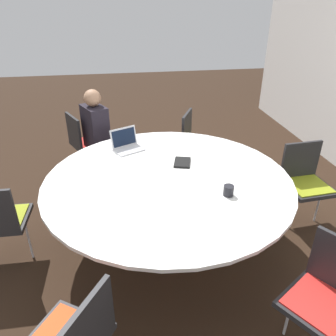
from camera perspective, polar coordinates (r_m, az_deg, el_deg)
The scene contains 10 objects.
ground_plane at distance 3.34m, azimuth 0.00°, elevation -13.13°, with size 16.00×16.00×0.00m, color black.
conference_table at distance 2.93m, azimuth 0.00°, elevation -3.19°, with size 2.18×2.18×0.76m.
chair_0 at distance 4.39m, azimuth -14.28°, elevation 4.79°, with size 0.58×0.57×0.87m.
chair_3 at distance 2.44m, azimuth 26.20°, elevation -19.03°, with size 0.60×0.59×0.87m.
chair_4 at distance 3.64m, azimuth 22.77°, elevation -1.62°, with size 0.45×0.47×0.87m.
chair_5 at distance 4.29m, azimuth 4.90°, elevation 5.04°, with size 0.58×0.57×0.87m.
person_0 at distance 4.13m, azimuth -12.24°, elevation 6.47°, with size 0.42×0.36×1.22m.
laptop at distance 3.43m, azimuth -7.24°, elevation 4.14°, with size 0.33×0.36×0.21m.
spiral_notebook at distance 3.14m, azimuth 2.50°, elevation 0.99°, with size 0.24×0.20×0.02m.
coffee_cup at distance 2.68m, azimuth 10.50°, elevation -3.88°, with size 0.08×0.08×0.09m.
Camera 1 is at (2.47, -0.40, 2.20)m, focal length 35.00 mm.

